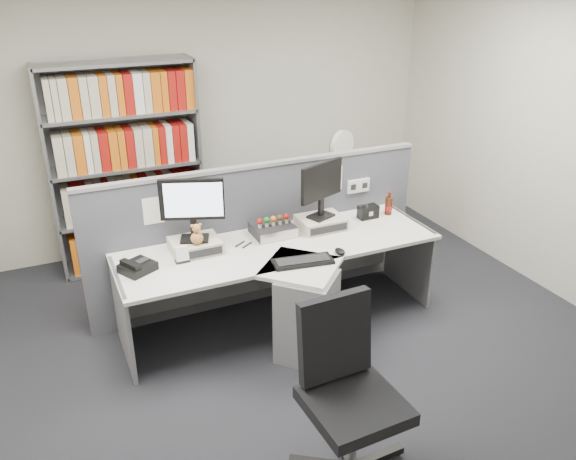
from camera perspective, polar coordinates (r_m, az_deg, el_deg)
name	(u,v)px	position (r m, az deg, el deg)	size (l,w,h in m)	color
ground	(324,377)	(4.42, 3.56, -14.19)	(5.50, 5.50, 0.00)	#28292F
room_shell	(332,140)	(3.58, 4.30, 8.79)	(5.04, 5.54, 2.72)	beige
partition	(260,232)	(5.05, -2.74, -0.23)	(3.00, 0.08, 1.27)	#50525B
desk	(291,286)	(4.60, 0.28, -5.53)	(2.60, 1.20, 0.72)	silver
monitor_riser_left	(195,246)	(4.58, -9.09, -1.53)	(0.38, 0.31, 0.10)	beige
monitor_riser_right	(321,223)	(4.94, 3.24, 0.74)	(0.38, 0.31, 0.10)	beige
monitor_left	(192,204)	(4.45, -9.39, 2.51)	(0.47, 0.22, 0.50)	black
monitor_right	(322,185)	(4.82, 3.32, 4.41)	(0.45, 0.22, 0.48)	black
desktop_pc	(273,230)	(4.82, -1.51, 0.04)	(0.33, 0.30, 0.09)	black
figurines	(273,220)	(4.77, -1.45, 1.01)	(0.29, 0.05, 0.09)	beige
keyboard	(303,261)	(4.37, 1.48, -3.09)	(0.48, 0.23, 0.03)	black
mouse	(340,251)	(4.52, 5.12, -2.11)	(0.07, 0.11, 0.04)	black
desk_phone	(137,267)	(4.38, -14.62, -3.53)	(0.30, 0.29, 0.10)	black
desk_calendar	(182,255)	(4.44, -10.40, -2.47)	(0.11, 0.08, 0.13)	black
plush_toy	(197,235)	(4.46, -8.95, -0.53)	(0.10, 0.10, 0.17)	#BA7C3E
speaker	(368,212)	(5.18, 7.87, 1.79)	(0.18, 0.10, 0.12)	black
cola_bottle	(389,206)	(5.28, 9.85, 2.36)	(0.07, 0.07, 0.22)	#3F190A
shelving_unit	(126,170)	(5.81, -15.61, 5.69)	(1.41, 0.40, 2.00)	gray
filing_cabinet	(339,212)	(6.26, 5.00, 1.76)	(0.45, 0.61, 0.70)	gray
desk_fan	(341,150)	(6.03, 5.24, 7.87)	(0.32, 0.21, 0.55)	white
office_chair	(347,389)	(3.42, 5.78, -15.25)	(0.69, 0.72, 1.08)	silver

